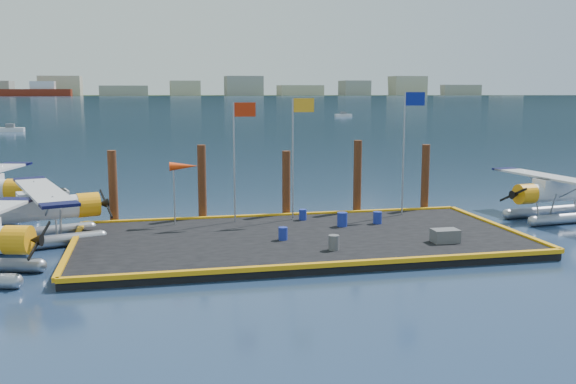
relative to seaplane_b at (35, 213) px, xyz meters
name	(u,v)px	position (x,y,z in m)	size (l,w,h in m)	color
ground	(300,244)	(11.83, -2.55, -1.47)	(4000.00, 4000.00, 0.00)	#172E45
dock	(300,240)	(11.83, -2.55, -1.27)	(20.00, 10.00, 0.40)	black
dock_bumpers	(300,234)	(11.83, -2.55, -0.98)	(20.25, 10.25, 0.18)	orange
far_backdrop	(240,90)	(251.74, 1734.97, 7.98)	(3050.00, 2050.00, 810.00)	black
seaplane_b	(35,213)	(0.00, 0.00, 0.00)	(8.81, 9.44, 3.37)	#8E919B
seaplane_d	(559,195)	(26.90, 0.05, -0.09)	(8.13, 8.96, 3.17)	#8E919B
drum_1	(334,243)	(12.60, -5.41, -0.75)	(0.45, 0.45, 0.63)	#515156
drum_2	(342,219)	(14.32, -0.97, -0.72)	(0.49, 0.49, 0.69)	navy
drum_3	(283,234)	(10.90, -3.17, -0.78)	(0.41, 0.41, 0.57)	navy
drum_4	(377,218)	(16.24, -0.70, -0.77)	(0.43, 0.43, 0.61)	navy
drum_5	(303,215)	(12.80, 0.99, -0.79)	(0.39, 0.39, 0.55)	navy
crate	(445,236)	(17.76, -5.10, -0.78)	(1.15, 0.77, 0.57)	#515156
flagpole_red	(238,143)	(9.54, 1.25, 2.93)	(1.14, 0.08, 6.00)	#919299
flagpole_yellow	(297,140)	(12.53, 1.25, 3.04)	(1.14, 0.08, 6.20)	#919299
flagpole_blue	(408,135)	(18.53, 1.25, 3.22)	(1.14, 0.08, 6.50)	#919299
windsock	(183,168)	(6.80, 1.25, 1.76)	(1.40, 0.44, 3.12)	#919299
piling_0	(113,190)	(3.33, 2.85, 0.53)	(0.44, 0.44, 4.00)	#402312
piling_1	(202,185)	(7.83, 2.85, 0.63)	(0.44, 0.44, 4.20)	#402312
piling_2	(286,186)	(12.33, 2.85, 0.43)	(0.44, 0.44, 3.80)	#402312
piling_3	(357,179)	(16.33, 2.85, 0.68)	(0.44, 0.44, 4.30)	#402312
piling_4	(425,180)	(20.33, 2.85, 0.53)	(0.44, 0.44, 4.00)	#402312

